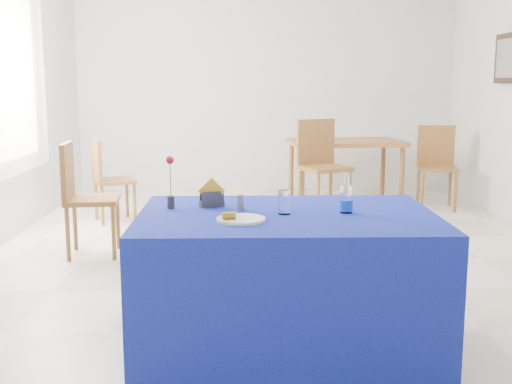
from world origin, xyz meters
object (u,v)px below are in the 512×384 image
blue_table (286,281)px  water_bottle (346,200)px  chair_bg_right (437,161)px  chair_win_a (81,191)px  chair_bg_left (321,160)px  oak_table (345,147)px  plate (241,219)px  chair_win_b (106,174)px

blue_table → water_bottle: (0.32, 0.01, 0.45)m
chair_bg_right → blue_table: bearing=-108.6°
blue_table → chair_win_a: bearing=129.2°
blue_table → chair_win_a: 2.52m
chair_bg_right → chair_bg_left: bearing=-159.8°
chair_win_a → oak_table: bearing=-52.3°
chair_bg_left → chair_win_a: (-2.23, -1.74, -0.05)m
chair_bg_left → chair_bg_right: 1.42m
water_bottle → oak_table: size_ratio=0.15×
blue_table → chair_bg_right: bearing=62.9°
blue_table → chair_win_a: (-1.59, 1.95, 0.18)m
plate → water_bottle: water_bottle is taller
oak_table → chair_bg_right: 1.09m
plate → chair_win_b: bearing=112.1°
oak_table → chair_win_b: size_ratio=1.63×
blue_table → oak_table: size_ratio=1.13×
oak_table → chair_win_a: chair_win_a is taller
blue_table → chair_bg_right: 4.47m
water_bottle → chair_win_a: size_ratio=0.22×
plate → chair_win_b: 3.73m
oak_table → chair_bg_left: bearing=-119.4°
blue_table → chair_bg_right: (2.03, 3.98, 0.17)m
oak_table → chair_win_b: chair_win_b is taller
plate → water_bottle: (0.57, 0.20, 0.06)m
plate → chair_win_a: 2.52m
plate → water_bottle: 0.61m
chair_bg_right → chair_win_a: size_ratio=0.99×
chair_bg_left → chair_win_b: (-2.29, -0.42, -0.10)m
blue_table → water_bottle: water_bottle is taller
blue_table → chair_win_b: (-1.65, 3.26, 0.12)m
blue_table → chair_win_a: size_ratio=1.66×
blue_table → water_bottle: bearing=2.1°
plate → chair_win_b: (-1.40, 3.44, -0.26)m
chair_bg_left → chair_bg_right: size_ratio=1.09×
plate → chair_bg_left: bearing=77.1°
plate → oak_table: plate is taller
plate → oak_table: (1.27, 4.55, -0.09)m
chair_bg_right → chair_win_b: (-3.68, -0.72, -0.05)m
blue_table → chair_win_b: 3.66m
chair_bg_right → plate: bearing=-110.3°
chair_bg_left → chair_win_b: bearing=167.1°
water_bottle → oak_table: (0.70, 4.35, -0.15)m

